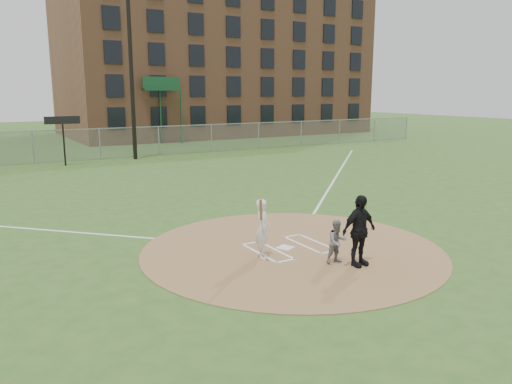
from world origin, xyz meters
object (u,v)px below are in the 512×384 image
umpire (359,231)px  batter_at_plate (263,228)px  catcher (337,242)px  home_plate (285,248)px

umpire → batter_at_plate: size_ratio=1.02×
catcher → home_plate: bearing=109.0°
batter_at_plate → catcher: bearing=-42.5°
batter_at_plate → umpire: bearing=-44.4°
catcher → batter_at_plate: size_ratio=0.63×
umpire → batter_at_plate: umpire is taller
umpire → batter_at_plate: 2.48m
catcher → batter_at_plate: bearing=141.4°
home_plate → catcher: 1.83m
home_plate → batter_at_plate: (-0.97, -0.38, 0.79)m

